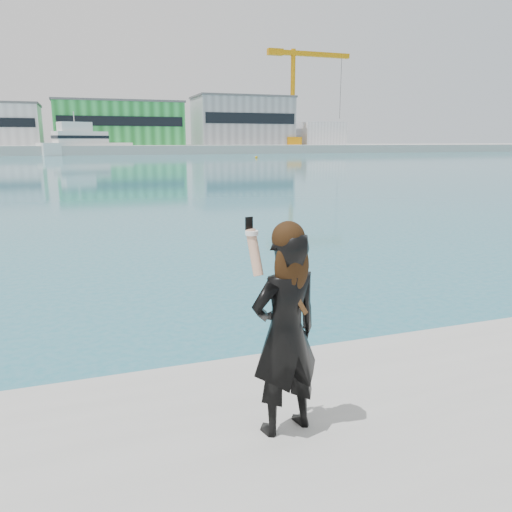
% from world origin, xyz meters
% --- Properties ---
extents(ground, '(500.00, 500.00, 0.00)m').
position_xyz_m(ground, '(0.00, 0.00, 0.00)').
color(ground, '#1C7082').
rests_on(ground, ground).
extents(far_quay, '(320.00, 40.00, 2.00)m').
position_xyz_m(far_quay, '(0.00, 130.00, 1.00)').
color(far_quay, '#9E9E99').
rests_on(far_quay, ground).
extents(warehouse_green, '(30.60, 16.36, 10.50)m').
position_xyz_m(warehouse_green, '(8.00, 127.98, 7.26)').
color(warehouse_green, '#228B34').
rests_on(warehouse_green, far_quay).
extents(warehouse_grey_right, '(25.50, 15.35, 12.50)m').
position_xyz_m(warehouse_grey_right, '(40.00, 127.98, 8.26)').
color(warehouse_grey_right, gray).
rests_on(warehouse_grey_right, far_quay).
extents(ancillary_shed, '(12.00, 10.00, 6.00)m').
position_xyz_m(ancillary_shed, '(62.00, 126.00, 5.00)').
color(ancillary_shed, silver).
rests_on(ancillary_shed, far_quay).
extents(dock_crane, '(23.00, 4.00, 24.00)m').
position_xyz_m(dock_crane, '(53.20, 122.00, 15.07)').
color(dock_crane, orange).
rests_on(dock_crane, far_quay).
extents(flagpole_right, '(1.28, 0.16, 8.00)m').
position_xyz_m(flagpole_right, '(22.09, 121.00, 6.54)').
color(flagpole_right, silver).
rests_on(flagpole_right, far_quay).
extents(motor_yacht, '(20.35, 11.75, 9.17)m').
position_xyz_m(motor_yacht, '(-0.89, 114.46, 2.58)').
color(motor_yacht, silver).
rests_on(motor_yacht, ground).
extents(buoy_near, '(0.50, 0.50, 0.50)m').
position_xyz_m(buoy_near, '(28.21, 82.39, 0.00)').
color(buoy_near, '#D9990B').
rests_on(buoy_near, ground).
extents(woman, '(0.66, 0.50, 1.73)m').
position_xyz_m(woman, '(-0.27, -0.44, 1.67)').
color(woman, black).
rests_on(woman, near_quay).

